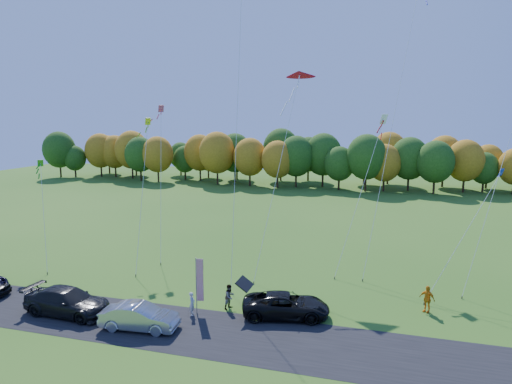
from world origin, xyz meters
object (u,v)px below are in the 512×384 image
(black_suv, at_px, (286,305))
(feather_flag, at_px, (199,279))
(silver_sedan, at_px, (139,317))
(person_east, at_px, (427,299))

(black_suv, xyz_separation_m, feather_flag, (-5.60, -1.07, 1.55))
(black_suv, xyz_separation_m, silver_sedan, (-8.22, -4.20, 0.01))
(black_suv, height_order, person_east, person_east)
(silver_sedan, xyz_separation_m, person_east, (17.07, 7.51, 0.12))
(black_suv, distance_m, silver_sedan, 9.23)
(black_suv, distance_m, feather_flag, 5.91)
(person_east, relative_size, feather_flag, 0.47)
(person_east, distance_m, feather_flag, 15.16)
(feather_flag, bearing_deg, person_east, 16.88)
(black_suv, height_order, feather_flag, feather_flag)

